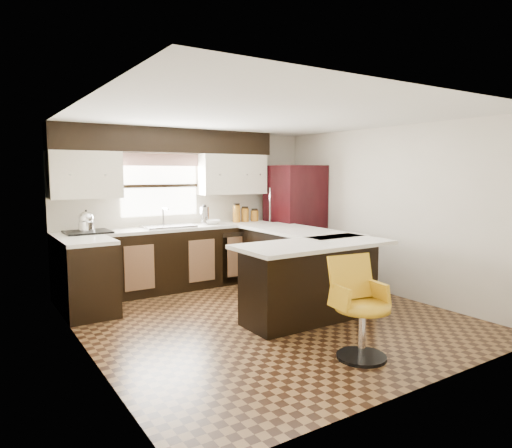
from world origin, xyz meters
TOP-DOWN VIEW (x-y plane):
  - floor at (0.00, 0.00)m, footprint 4.40×4.40m
  - ceiling at (0.00, 0.00)m, footprint 4.40×4.40m
  - wall_back at (0.00, 2.20)m, footprint 4.40×0.00m
  - wall_front at (0.00, -2.20)m, footprint 4.40×0.00m
  - wall_left at (-2.10, 0.00)m, footprint 0.00×4.40m
  - wall_right at (2.10, 0.00)m, footprint 0.00×4.40m
  - base_cab_back at (-0.45, 1.90)m, footprint 3.30×0.60m
  - base_cab_left at (-1.80, 1.25)m, footprint 0.60×0.70m
  - counter_back at (-0.45, 1.90)m, footprint 3.30×0.60m
  - counter_left at (-1.80, 1.25)m, footprint 0.60×0.70m
  - soffit at (-0.40, 2.03)m, footprint 3.40×0.35m
  - upper_cab_left at (-1.62, 2.03)m, footprint 0.94×0.35m
  - upper_cab_right at (0.68, 2.03)m, footprint 1.14×0.35m
  - window_pane at (-0.50, 2.18)m, footprint 1.20×0.02m
  - valance at (-0.50, 2.14)m, footprint 1.30×0.06m
  - sink at (-0.50, 1.88)m, footprint 0.75×0.45m
  - dishwasher at (0.55, 1.61)m, footprint 0.58×0.03m
  - cooktop at (-1.65, 1.88)m, footprint 0.58×0.50m
  - peninsula_long at (0.90, 0.62)m, footprint 0.60×1.95m
  - peninsula_return at (0.38, -0.35)m, footprint 1.65×0.60m
  - counter_pen_long at (0.95, 0.62)m, footprint 0.84×1.95m
  - counter_pen_return at (0.35, -0.44)m, footprint 1.89×0.84m
  - refrigerator at (1.68, 1.64)m, footprint 0.80×0.77m
  - bar_chair at (0.04, -1.51)m, footprint 0.59×0.59m
  - kettle at (-1.66, 1.88)m, footprint 0.21×0.21m
  - percolator at (0.11, 1.90)m, footprint 0.14×0.14m
  - mixing_bowl at (0.23, 1.90)m, footprint 0.32×0.32m
  - canister_large at (0.70, 1.92)m, footprint 0.12×0.12m
  - canister_med at (0.86, 1.92)m, footprint 0.12×0.12m
  - canister_small at (1.05, 1.92)m, footprint 0.13×0.13m

SIDE VIEW (x-z plane):
  - floor at x=0.00m, z-range 0.00..0.00m
  - dishwasher at x=0.55m, z-range 0.04..0.82m
  - base_cab_back at x=-0.45m, z-range 0.00..0.90m
  - base_cab_left at x=-1.80m, z-range 0.00..0.90m
  - peninsula_long at x=0.90m, z-range 0.00..0.90m
  - peninsula_return at x=0.38m, z-range 0.00..0.90m
  - bar_chair at x=0.04m, z-range 0.00..0.96m
  - counter_back at x=-0.45m, z-range 0.90..0.94m
  - counter_left at x=-1.80m, z-range 0.90..0.94m
  - counter_pen_long at x=0.95m, z-range 0.90..0.94m
  - counter_pen_return at x=0.35m, z-range 0.90..0.94m
  - refrigerator at x=1.68m, z-range 0.00..1.87m
  - cooktop at x=-1.65m, z-range 0.94..0.97m
  - sink at x=-0.50m, z-range 0.95..0.98m
  - mixing_bowl at x=0.23m, z-range 0.95..1.01m
  - canister_small at x=1.05m, z-range 0.95..1.12m
  - canister_med at x=0.86m, z-range 0.95..1.17m
  - canister_large at x=0.70m, z-range 0.95..1.22m
  - percolator at x=0.11m, z-range 0.94..1.22m
  - kettle at x=-1.66m, z-range 0.97..1.26m
  - wall_back at x=0.00m, z-range -1.00..3.40m
  - wall_front at x=0.00m, z-range -1.00..3.40m
  - wall_left at x=-2.10m, z-range -1.00..3.40m
  - wall_right at x=2.10m, z-range -1.00..3.40m
  - window_pane at x=-0.50m, z-range 1.10..2.00m
  - upper_cab_left at x=-1.62m, z-range 1.40..2.04m
  - upper_cab_right at x=0.68m, z-range 1.40..2.04m
  - valance at x=-0.50m, z-range 1.85..2.03m
  - soffit at x=-0.40m, z-range 2.04..2.40m
  - ceiling at x=0.00m, z-range 2.40..2.40m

